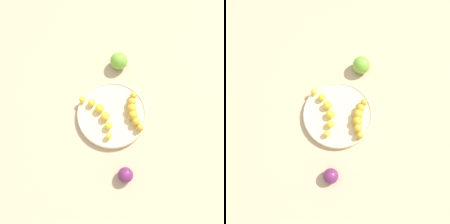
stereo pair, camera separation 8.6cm
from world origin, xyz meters
TOP-DOWN VIEW (x-y plane):
  - ground_plane at (0.00, 0.00)m, footprint 2.40×2.40m
  - fruit_bowl at (0.00, 0.00)m, footprint 0.26×0.26m
  - banana_yellow at (0.04, 0.01)m, footprint 0.13×0.15m
  - banana_spotted at (-0.08, -0.01)m, footprint 0.06×0.15m
  - apple_green at (-0.01, -0.21)m, footprint 0.07×0.07m
  - plum_purple at (-0.06, 0.22)m, footprint 0.05×0.05m

SIDE VIEW (x-z plane):
  - ground_plane at x=0.00m, z-range 0.00..0.00m
  - fruit_bowl at x=0.00m, z-range 0.00..0.02m
  - plum_purple at x=-0.06m, z-range 0.00..0.05m
  - apple_green at x=-0.01m, z-range 0.00..0.07m
  - banana_yellow at x=0.04m, z-range 0.02..0.05m
  - banana_spotted at x=-0.08m, z-range 0.02..0.06m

